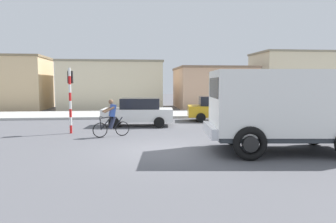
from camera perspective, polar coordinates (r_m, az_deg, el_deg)
The scene contains 12 objects.
ground_plane at distance 11.59m, azimuth -1.02°, elevation -7.06°, with size 120.00×120.00×0.00m, color #56565B.
sidewalk_far at distance 24.14m, azimuth -3.79°, elevation -0.48°, with size 80.00×5.00×0.16m, color #ADADA8.
truck_foreground at distance 11.84m, azimuth 20.69°, elevation 1.02°, with size 5.65×3.25×2.90m.
cyclist at distance 14.57m, azimuth -10.27°, elevation -1.18°, with size 1.64×0.72×1.72m.
traffic_light_pole at distance 16.02m, azimuth -17.39°, elevation 3.55°, with size 0.24×0.43×3.20m.
car_red_near at distance 20.64m, azimuth 9.12°, elevation 0.56°, with size 4.18×2.25×1.60m.
car_white_mid at distance 19.87m, azimuth 21.38°, elevation 0.09°, with size 4.30×2.63×1.60m.
car_far_side at distance 18.06m, azimuth -5.41°, elevation -0.05°, with size 4.14×2.16×1.60m.
building_corner_left at distance 33.02m, azimuth -27.50°, elevation 4.65°, with size 7.64×5.54×4.96m.
building_mid_block at distance 31.02m, azimuth -10.19°, elevation 4.79°, with size 9.68×5.42×4.56m.
building_corner_right at distance 31.54m, azimuth 8.11°, elevation 4.33°, with size 7.18×7.20×4.02m.
building_set_back at distance 36.16m, azimuth 24.17°, elevation 5.31°, with size 11.28×5.64×5.64m.
Camera 1 is at (-1.03, -11.28, 2.46)m, focal length 33.44 mm.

